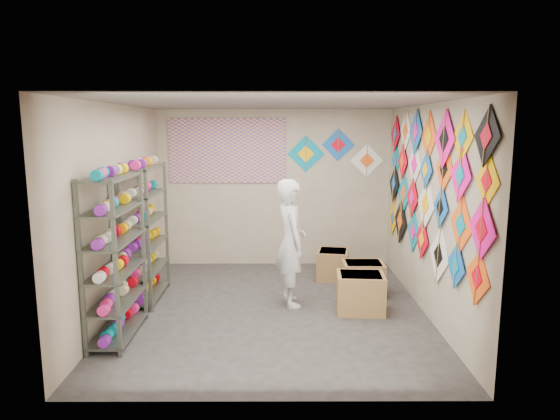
{
  "coord_description": "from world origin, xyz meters",
  "views": [
    {
      "loc": [
        0.08,
        -6.35,
        2.43
      ],
      "look_at": [
        0.1,
        0.3,
        1.3
      ],
      "focal_mm": 32.0,
      "sensor_mm": 36.0,
      "label": 1
    }
  ],
  "objects_px": {
    "carton_b": "(363,278)",
    "carton_c": "(333,265)",
    "shelf_rack_front": "(115,257)",
    "carton_a": "(360,293)",
    "shelf_rack_back": "(145,233)",
    "shopkeeper": "(291,243)"
  },
  "relations": [
    {
      "from": "shopkeeper",
      "to": "shelf_rack_back",
      "type": "bearing_deg",
      "value": 69.65
    },
    {
      "from": "shopkeeper",
      "to": "carton_c",
      "type": "relative_size",
      "value": 3.27
    },
    {
      "from": "shelf_rack_front",
      "to": "shopkeeper",
      "type": "distance_m",
      "value": 2.29
    },
    {
      "from": "shelf_rack_front",
      "to": "shopkeeper",
      "type": "xyz_separation_m",
      "value": [
        2.03,
        1.07,
        -0.08
      ]
    },
    {
      "from": "carton_c",
      "to": "carton_b",
      "type": "bearing_deg",
      "value": -55.22
    },
    {
      "from": "shelf_rack_front",
      "to": "carton_c",
      "type": "height_order",
      "value": "shelf_rack_front"
    },
    {
      "from": "carton_b",
      "to": "carton_c",
      "type": "bearing_deg",
      "value": 115.95
    },
    {
      "from": "carton_c",
      "to": "shelf_rack_front",
      "type": "bearing_deg",
      "value": -131.1
    },
    {
      "from": "carton_a",
      "to": "shelf_rack_front",
      "type": "bearing_deg",
      "value": -161.16
    },
    {
      "from": "shelf_rack_back",
      "to": "shopkeeper",
      "type": "xyz_separation_m",
      "value": [
        2.03,
        -0.23,
        -0.08
      ]
    },
    {
      "from": "carton_a",
      "to": "carton_b",
      "type": "xyz_separation_m",
      "value": [
        0.15,
        0.68,
        -0.02
      ]
    },
    {
      "from": "carton_a",
      "to": "carton_c",
      "type": "relative_size",
      "value": 1.16
    },
    {
      "from": "carton_b",
      "to": "carton_c",
      "type": "distance_m",
      "value": 0.84
    },
    {
      "from": "carton_a",
      "to": "carton_c",
      "type": "bearing_deg",
      "value": 102.07
    },
    {
      "from": "carton_b",
      "to": "shelf_rack_front",
      "type": "bearing_deg",
      "value": -153.73
    },
    {
      "from": "shelf_rack_back",
      "to": "carton_a",
      "type": "xyz_separation_m",
      "value": [
        2.94,
        -0.52,
        -0.69
      ]
    },
    {
      "from": "shelf_rack_front",
      "to": "carton_b",
      "type": "bearing_deg",
      "value": 25.35
    },
    {
      "from": "carton_a",
      "to": "carton_b",
      "type": "bearing_deg",
      "value": 81.55
    },
    {
      "from": "shelf_rack_front",
      "to": "shopkeeper",
      "type": "bearing_deg",
      "value": 27.81
    },
    {
      "from": "shelf_rack_front",
      "to": "carton_b",
      "type": "relative_size",
      "value": 3.26
    },
    {
      "from": "shelf_rack_front",
      "to": "carton_b",
      "type": "height_order",
      "value": "shelf_rack_front"
    },
    {
      "from": "shopkeeper",
      "to": "carton_c",
      "type": "height_order",
      "value": "shopkeeper"
    }
  ]
}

